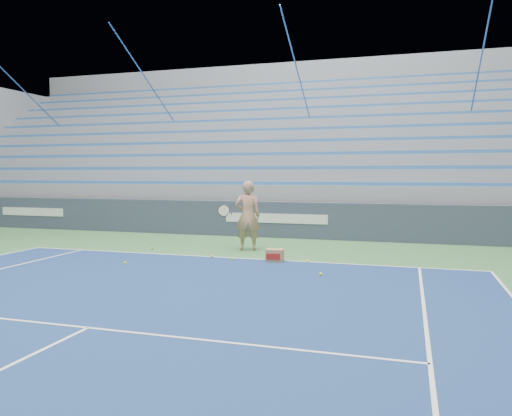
# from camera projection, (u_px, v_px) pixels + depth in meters

# --- Properties ---
(sponsor_barrier) EXTENTS (30.00, 0.32, 1.10)m
(sponsor_barrier) POSITION_uv_depth(u_px,v_px,m) (277.00, 220.00, 15.35)
(sponsor_barrier) COLOR #353E51
(sponsor_barrier) RESTS_ON ground
(bleachers) EXTENTS (31.00, 9.15, 7.30)m
(bleachers) POSITION_uv_depth(u_px,v_px,m) (312.00, 164.00, 20.67)
(bleachers) COLOR gray
(bleachers) RESTS_ON ground
(tennis_player) EXTENTS (0.98, 0.92, 1.78)m
(tennis_player) POSITION_uv_depth(u_px,v_px,m) (247.00, 216.00, 12.75)
(tennis_player) COLOR tan
(tennis_player) RESTS_ON ground
(ball_box) EXTENTS (0.42, 0.35, 0.29)m
(ball_box) POSITION_uv_depth(u_px,v_px,m) (275.00, 256.00, 11.11)
(ball_box) COLOR #A17A4D
(ball_box) RESTS_ON ground
(tennis_ball_0) EXTENTS (0.07, 0.07, 0.07)m
(tennis_ball_0) POSITION_uv_depth(u_px,v_px,m) (212.00, 257.00, 11.63)
(tennis_ball_0) COLOR #D7EF30
(tennis_ball_0) RESTS_ON ground
(tennis_ball_1) EXTENTS (0.07, 0.07, 0.07)m
(tennis_ball_1) POSITION_uv_depth(u_px,v_px,m) (233.00, 259.00, 11.28)
(tennis_ball_1) COLOR #D7EF30
(tennis_ball_1) RESTS_ON ground
(tennis_ball_2) EXTENTS (0.07, 0.07, 0.07)m
(tennis_ball_2) POSITION_uv_depth(u_px,v_px,m) (308.00, 261.00, 11.07)
(tennis_ball_2) COLOR #D7EF30
(tennis_ball_2) RESTS_ON ground
(tennis_ball_3) EXTENTS (0.07, 0.07, 0.07)m
(tennis_ball_3) POSITION_uv_depth(u_px,v_px,m) (125.00, 263.00, 10.79)
(tennis_ball_3) COLOR #D7EF30
(tennis_ball_3) RESTS_ON ground
(tennis_ball_4) EXTENTS (0.07, 0.07, 0.07)m
(tennis_ball_4) POSITION_uv_depth(u_px,v_px,m) (321.00, 274.00, 9.59)
(tennis_ball_4) COLOR #D7EF30
(tennis_ball_4) RESTS_ON ground
(tennis_ball_5) EXTENTS (0.07, 0.07, 0.07)m
(tennis_ball_5) POSITION_uv_depth(u_px,v_px,m) (152.00, 248.00, 12.92)
(tennis_ball_5) COLOR #D7EF30
(tennis_ball_5) RESTS_ON ground
(tennis_ball_6) EXTENTS (0.07, 0.07, 0.07)m
(tennis_ball_6) POSITION_uv_depth(u_px,v_px,m) (271.00, 260.00, 11.16)
(tennis_ball_6) COLOR #D7EF30
(tennis_ball_6) RESTS_ON ground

